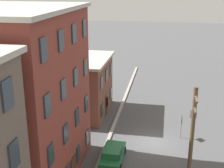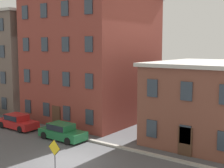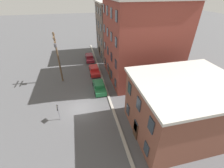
# 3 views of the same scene
# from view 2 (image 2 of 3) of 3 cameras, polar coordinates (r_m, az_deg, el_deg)

# --- Properties ---
(ground_plane) EXTENTS (200.00, 200.00, 0.00)m
(ground_plane) POSITION_cam_2_polar(r_m,az_deg,el_deg) (23.13, -7.91, -13.77)
(ground_plane) COLOR #4C4C4F
(kerb_strip) EXTENTS (56.00, 0.36, 0.16)m
(kerb_strip) POSITION_cam_2_polar(r_m,az_deg,el_deg) (26.32, -0.92, -10.93)
(kerb_strip) COLOR #9E998E
(kerb_strip) RESTS_ON ground_plane
(apartment_corner) EXTENTS (10.54, 11.53, 12.37)m
(apartment_corner) POSITION_cam_2_polar(r_m,az_deg,el_deg) (44.05, -15.86, 4.14)
(apartment_corner) COLOR #66564C
(apartment_corner) RESTS_ON ground_plane
(apartment_midblock) EXTENTS (12.21, 11.73, 13.62)m
(apartment_midblock) POSITION_cam_2_polar(r_m,az_deg,el_deg) (35.33, -3.65, 4.77)
(apartment_midblock) COLOR brown
(apartment_midblock) RESTS_ON ground_plane
(apartment_far) EXTENTS (8.99, 10.87, 6.82)m
(apartment_far) POSITION_cam_2_polar(r_m,az_deg,el_deg) (28.45, 17.52, -2.96)
(apartment_far) COLOR brown
(apartment_far) RESTS_ON ground_plane
(car_red) EXTENTS (4.40, 1.92, 1.43)m
(car_red) POSITION_cam_2_polar(r_m,az_deg,el_deg) (32.55, -16.91, -6.51)
(car_red) COLOR #B21E1E
(car_red) RESTS_ON ground_plane
(car_green) EXTENTS (4.40, 1.92, 1.43)m
(car_green) POSITION_cam_2_polar(r_m,az_deg,el_deg) (27.96, -9.12, -8.51)
(car_green) COLOR #1E6638
(car_green) RESTS_ON ground_plane
(caution_sign) EXTENTS (1.05, 0.08, 2.54)m
(caution_sign) POSITION_cam_2_polar(r_m,az_deg,el_deg) (19.77, -10.45, -12.23)
(caution_sign) COLOR slate
(caution_sign) RESTS_ON ground_plane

